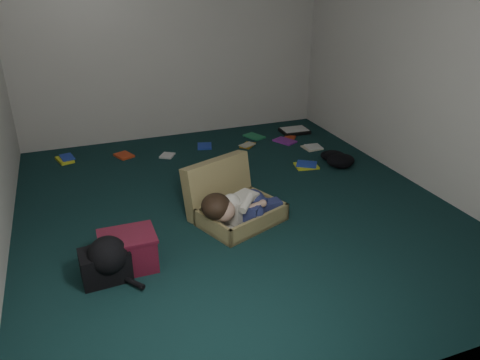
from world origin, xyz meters
TOP-DOWN VIEW (x-y plane):
  - floor at (0.00, 0.00)m, footprint 4.50×4.50m
  - wall_back at (0.00, 2.25)m, footprint 4.50×0.00m
  - wall_front at (0.00, -2.25)m, footprint 4.50×0.00m
  - wall_right at (2.00, 0.00)m, footprint 0.00×4.50m
  - suitcase at (-0.10, -0.18)m, footprint 0.91×0.90m
  - person at (-0.08, -0.36)m, footprint 0.79×0.41m
  - maroon_bin at (-1.10, -0.64)m, footprint 0.42×0.34m
  - backpack at (-1.29, -0.73)m, footprint 0.46×0.38m
  - clothing_pile at (1.62, 0.60)m, footprint 0.54×0.50m
  - paper_tray at (1.54, 1.75)m, footprint 0.39×0.30m
  - book_scatter at (0.44, 1.46)m, footprint 3.17×1.39m

SIDE VIEW (x-z plane):
  - floor at x=0.00m, z-range 0.00..0.00m
  - book_scatter at x=0.44m, z-range 0.00..0.02m
  - paper_tray at x=1.54m, z-range 0.00..0.05m
  - clothing_pile at x=1.62m, z-range 0.00..0.14m
  - backpack at x=-1.29m, z-range 0.00..0.27m
  - maroon_bin at x=-1.10m, z-range 0.00..0.29m
  - suitcase at x=-0.10m, z-range -0.10..0.42m
  - person at x=-0.08m, z-range 0.04..0.36m
  - wall_back at x=0.00m, z-range -0.95..3.55m
  - wall_front at x=0.00m, z-range -0.95..3.55m
  - wall_right at x=2.00m, z-range -0.95..3.55m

